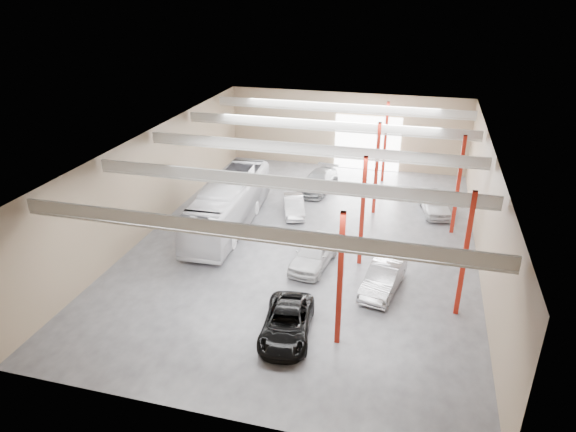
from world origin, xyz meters
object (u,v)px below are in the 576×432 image
at_px(coach_bus, 229,205).
at_px(car_row_b, 294,206).
at_px(car_row_a, 314,253).
at_px(black_sedan, 287,323).
at_px(car_row_c, 318,181).
at_px(car_right_far, 435,203).
at_px(car_right_near, 383,278).

xyz_separation_m(coach_bus, car_row_b, (3.93, 3.27, -1.03)).
bearing_deg(car_row_a, black_sedan, -80.68).
relative_size(black_sedan, car_row_b, 1.24).
relative_size(car_row_c, car_right_far, 1.18).
xyz_separation_m(coach_bus, car_row_a, (7.04, -3.86, -0.86)).
relative_size(black_sedan, car_row_a, 1.03).
height_order(black_sedan, car_row_b, black_sedan).
bearing_deg(car_row_b, car_row_c, 63.42).
height_order(black_sedan, car_right_far, car_right_far).
bearing_deg(car_row_a, car_right_near, -14.09).
relative_size(coach_bus, black_sedan, 2.40).
height_order(car_row_a, car_right_near, car_row_a).
bearing_deg(coach_bus, car_right_near, -28.87).
distance_m(coach_bus, car_right_near, 12.78).
bearing_deg(car_right_near, car_row_a, 168.84).
bearing_deg(car_row_c, car_row_b, -90.46).
distance_m(car_row_c, car_right_far, 9.77).
bearing_deg(car_row_b, coach_bus, -158.26).
relative_size(coach_bus, car_row_a, 2.48).
bearing_deg(car_row_b, black_sedan, -95.08).
distance_m(car_row_a, car_right_near, 4.74).
distance_m(coach_bus, car_row_c, 9.74).
bearing_deg(car_right_far, car_row_b, -174.83).
bearing_deg(car_row_b, car_right_far, -1.73).
height_order(car_row_b, car_right_near, car_right_near).
relative_size(coach_bus, car_row_c, 2.22).
xyz_separation_m(car_row_a, car_right_far, (7.19, 10.15, -0.05)).
xyz_separation_m(coach_bus, car_right_far, (14.23, 6.29, -0.91)).
xyz_separation_m(black_sedan, car_right_far, (7.02, 17.28, 0.08)).
distance_m(black_sedan, car_right_far, 18.65).
xyz_separation_m(black_sedan, car_row_c, (-2.50, 19.47, 0.09)).
bearing_deg(coach_bus, black_sedan, -59.35).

